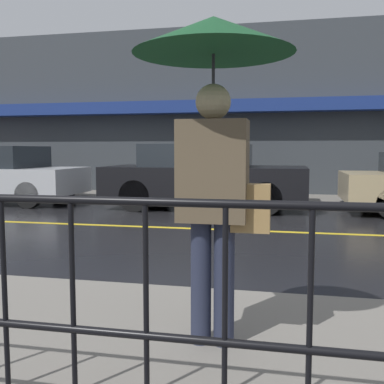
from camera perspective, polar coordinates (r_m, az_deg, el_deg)
ground_plane at (r=7.91m, az=-0.90°, el=-4.64°), size 80.00×80.00×0.00m
sidewalk_near at (r=3.47m, az=-20.03°, el=-17.18°), size 28.00×2.41×0.13m
sidewalk_far at (r=12.35m, az=3.80°, el=-0.74°), size 28.00×1.73×0.13m
lane_marking at (r=7.91m, az=-0.90°, el=-4.61°), size 25.20×0.12×0.01m
building_storefront at (r=13.30m, az=4.48°, el=10.09°), size 28.00×0.85×4.92m
pedestrian at (r=2.84m, az=2.84°, el=12.62°), size 1.00×1.00×2.06m
car_silver at (r=12.64m, az=-22.98°, el=2.09°), size 3.99×1.92×1.47m
car_black at (r=10.54m, az=1.45°, el=2.15°), size 4.64×1.94×1.51m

